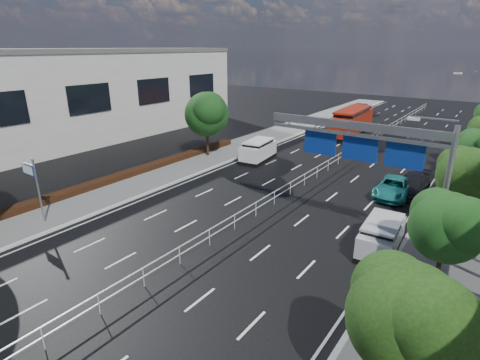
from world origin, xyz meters
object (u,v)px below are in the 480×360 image
Objects in this scene: overhead_gantry at (373,146)px; near_car_dark at (361,108)px; toilet_sign at (33,179)px; white_minivan at (258,151)px; parked_car_dark at (412,184)px; near_car_silver at (358,126)px; parked_car_teal at (394,187)px; pedestrian_b at (469,240)px; silver_minivan at (381,236)px; pedestrian_a at (447,181)px; red_bus at (352,121)px.

near_car_dark is at bearing 108.78° from overhead_gantry.
white_minivan is (3.93, 19.84, -1.94)m from toilet_sign.
toilet_sign reaches higher than parked_car_dark.
near_car_silver is 0.86× the size of parked_car_dark.
pedestrian_b is at bearing -51.64° from parked_car_teal.
silver_minivan is 11.75m from pedestrian_a.
toilet_sign is 0.39× the size of red_bus.
near_car_dark is at bearing -67.15° from near_car_silver.
near_car_dark is at bearing 84.42° from white_minivan.
silver_minivan is at bearing 44.49° from pedestrian_b.
red_bus is 2.54× the size of silver_minivan.
parked_car_teal is (13.52, -1.95, -0.30)m from white_minivan.
parked_car_dark is 2.61m from pedestrian_a.
near_car_silver is 2.52× the size of pedestrian_a.
pedestrian_a is (13.19, -18.15, 0.26)m from near_car_silver.
pedestrian_b is (15.70, -25.40, -0.71)m from red_bus.
red_bus reaches higher than pedestrian_b.
red_bus reaches higher than silver_minivan.
near_car_dark reaches higher than parked_car_teal.
near_car_dark is (-4.41, 14.47, 0.11)m from near_car_silver.
near_car_silver is at bearing 72.55° from white_minivan.
parked_car_dark is at bearing -60.52° from red_bus.
white_minivan is 0.44× the size of red_bus.
pedestrian_a reaches higher than silver_minivan.
parked_car_teal is (-0.24, 7.84, -4.91)m from overhead_gantry.
pedestrian_a is at bearing 120.78° from near_car_dark.
white_minivan reaches higher than pedestrian_b.
parked_car_dark is at bearing -9.11° from white_minivan.
pedestrian_a is (17.60, -32.62, 0.15)m from near_car_dark.
toilet_sign reaches higher than white_minivan.
toilet_sign is 0.98× the size of silver_minivan.
overhead_gantry reaches higher than red_bus.
pedestrian_b reaches higher than silver_minivan.
red_bus is at bearing 94.15° from near_car_silver.
near_car_dark is (-0.98, 33.56, -0.17)m from white_minivan.
parked_car_dark is 2.92× the size of pedestrian_a.
red_bus is (3.36, 16.69, 0.72)m from white_minivan.
silver_minivan reaches higher than parked_car_dark.
toilet_sign is 20.32m from white_minivan.
white_minivan reaches higher than pedestrian_a.
parked_car_teal is at bearing 91.75° from overhead_gantry.
silver_minivan is at bearing -34.98° from overhead_gantry.
toilet_sign is 37.27m from red_bus.
parked_car_teal is 2.98× the size of pedestrian_a.
silver_minivan is at bearing -80.88° from parked_car_teal.
silver_minivan reaches higher than near_car_silver.
near_car_silver is 2.42× the size of pedestrian_b.
parked_car_teal is 8.74m from pedestrian_b.
white_minivan is at bearing -6.84° from pedestrian_b.
red_bus is at bearing 106.86° from near_car_dark.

